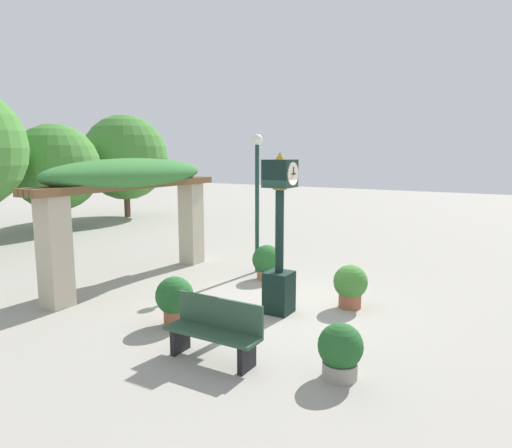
# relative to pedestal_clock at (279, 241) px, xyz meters

# --- Properties ---
(ground_plane) EXTENTS (60.00, 60.00, 0.00)m
(ground_plane) POSITION_rel_pedestal_clock_xyz_m (0.21, 0.26, -1.38)
(ground_plane) COLOR gray
(pedestal_clock) EXTENTS (0.50, 0.54, 3.00)m
(pedestal_clock) POSITION_rel_pedestal_clock_xyz_m (0.00, 0.00, 0.00)
(pedestal_clock) COLOR black
(pedestal_clock) RESTS_ON ground
(pergola) EXTENTS (5.27, 1.09, 2.86)m
(pergola) POSITION_rel_pedestal_clock_xyz_m (0.21, 3.89, 0.81)
(pergola) COLOR #BCB299
(pergola) RESTS_ON ground
(potted_plant_near_left) EXTENTS (0.66, 0.66, 0.84)m
(potted_plant_near_left) POSITION_rel_pedestal_clock_xyz_m (0.96, -1.05, -0.92)
(potted_plant_near_left) COLOR #9E563D
(potted_plant_near_left) RESTS_ON ground
(potted_plant_near_right) EXTENTS (0.70, 0.70, 0.82)m
(potted_plant_near_right) POSITION_rel_pedestal_clock_xyz_m (1.91, 1.33, -0.95)
(potted_plant_near_right) COLOR #B26B4C
(potted_plant_near_right) RESTS_ON ground
(potted_plant_far_left) EXTENTS (0.61, 0.61, 0.75)m
(potted_plant_far_left) POSITION_rel_pedestal_clock_xyz_m (-1.82, -1.87, -0.99)
(potted_plant_far_left) COLOR gray
(potted_plant_far_left) RESTS_ON ground
(potted_plant_far_right) EXTENTS (0.66, 0.66, 0.86)m
(potted_plant_far_right) POSITION_rel_pedestal_clock_xyz_m (-1.46, 1.28, -0.90)
(potted_plant_far_right) COLOR #9E563D
(potted_plant_far_right) RESTS_ON ground
(park_bench) EXTENTS (0.42, 1.47, 0.89)m
(park_bench) POSITION_rel_pedestal_clock_xyz_m (-2.21, -0.11, -0.95)
(park_bench) COLOR #2D4C38
(park_bench) RESTS_ON ground
(lamp_post) EXTENTS (0.26, 0.26, 3.43)m
(lamp_post) POSITION_rel_pedestal_clock_xyz_m (2.39, 1.87, 0.83)
(lamp_post) COLOR #19382D
(lamp_post) RESTS_ON ground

